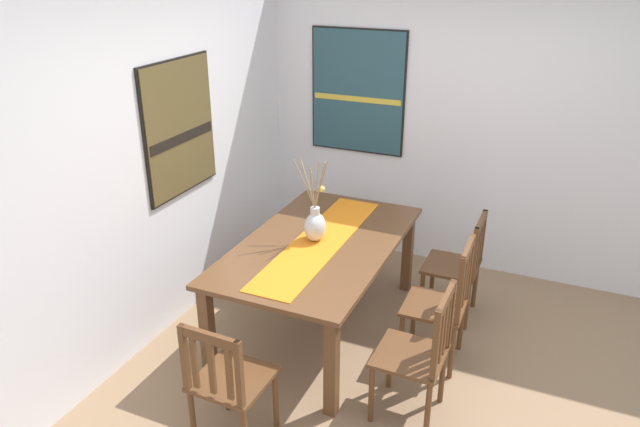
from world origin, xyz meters
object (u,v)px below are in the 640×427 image
chair_1 (228,381)px  centerpiece_vase (315,225)px  chair_2 (443,302)px  painting_on_back_wall (179,128)px  chair_0 (458,264)px  chair_3 (420,352)px  dining_table (319,253)px  painting_on_side_wall (358,92)px

chair_1 → centerpiece_vase: bearing=1.9°
chair_1 → chair_2: 1.62m
chair_2 → painting_on_back_wall: (-0.08, 2.06, 1.05)m
chair_0 → chair_3: size_ratio=0.96×
centerpiece_vase → painting_on_back_wall: (-0.12, 1.06, 0.65)m
centerpiece_vase → chair_0: size_ratio=0.74×
chair_0 → chair_2: 0.64m
dining_table → chair_0: bearing=-56.6°
dining_table → chair_3: (-0.64, -0.96, -0.18)m
painting_on_side_wall → chair_0: bearing=-126.2°
painting_on_back_wall → painting_on_side_wall: painting_on_side_wall is taller
chair_1 → painting_on_back_wall: (1.23, 1.10, 1.07)m
chair_3 → painting_on_side_wall: painting_on_side_wall is taller
chair_0 → painting_on_back_wall: 2.41m
painting_on_back_wall → chair_2: bearing=-87.7°
chair_0 → chair_2: chair_2 is taller
centerpiece_vase → painting_on_back_wall: 1.25m
dining_table → chair_2: size_ratio=1.96×
chair_2 → painting_on_back_wall: bearing=92.3°
painting_on_back_wall → dining_table: bearing=-84.6°
chair_0 → chair_1: chair_0 is taller
chair_0 → painting_on_side_wall: painting_on_side_wall is taller
centerpiece_vase → chair_1: size_ratio=0.74×
painting_on_back_wall → painting_on_side_wall: 1.81m
dining_table → chair_1: bearing=-179.9°
painting_on_back_wall → chair_1: bearing=-138.0°
dining_table → centerpiece_vase: 0.23m
dining_table → chair_0: (0.62, -0.94, -0.20)m
dining_table → centerpiece_vase: (0.02, 0.04, 0.23)m
centerpiece_vase → dining_table: bearing=-110.4°
painting_on_back_wall → centerpiece_vase: bearing=-83.6°
centerpiece_vase → chair_3: (-0.66, -1.00, -0.40)m
chair_1 → chair_2: bearing=-36.1°
painting_on_back_wall → chair_0: bearing=-70.5°
centerpiece_vase → chair_2: size_ratio=0.68×
chair_3 → chair_1: bearing=125.7°
chair_3 → painting_on_side_wall: size_ratio=0.81×
chair_2 → painting_on_side_wall: bearing=39.0°
chair_0 → chair_3: 1.26m
centerpiece_vase → painting_on_back_wall: size_ratio=0.64×
dining_table → painting_on_side_wall: painting_on_side_wall is taller
chair_1 → painting_on_side_wall: (2.83, 0.28, 1.10)m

